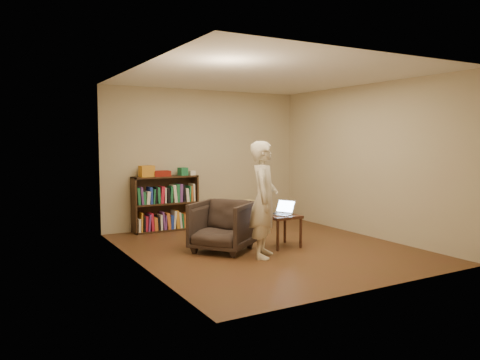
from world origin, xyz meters
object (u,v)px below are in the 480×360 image
bookshelf (165,207)px  stool (247,206)px  armchair (222,226)px  person (264,200)px  side_table (282,220)px  laptop (283,211)px

bookshelf → stool: (1.53, -0.33, -0.05)m
armchair → person: bearing=-7.5°
armchair → person: person is taller
side_table → person: person is taller
bookshelf → laptop: size_ratio=2.80×
stool → person: 2.45m
armchair → stool: bearing=101.8°
laptop → person: 0.80m
laptop → person: person is taller
stool → armchair: (-1.35, -1.59, -0.02)m
stool → laptop: laptop is taller
bookshelf → stool: bookshelf is taller
bookshelf → person: size_ratio=0.73×
bookshelf → stool: 1.57m
stool → armchair: bearing=-130.4°
armchair → laptop: bearing=42.0°
laptop → stool: bearing=142.7°
bookshelf → side_table: bearing=-62.3°
laptop → bookshelf: bearing=-176.3°
stool → laptop: 1.81m
bookshelf → person: person is taller
side_table → person: (-0.58, -0.40, 0.40)m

